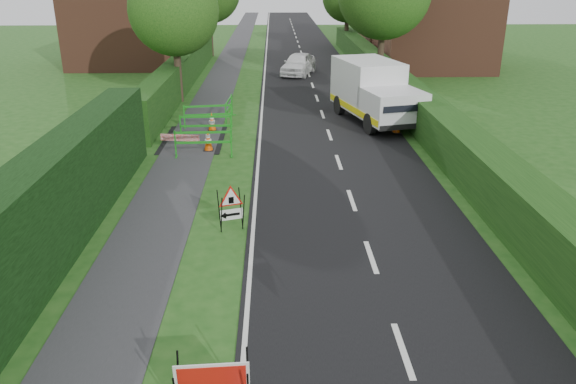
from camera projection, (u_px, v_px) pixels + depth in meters
name	position (u px, v px, depth m)	size (l,w,h in m)	color
ground	(265.00, 281.00, 12.33)	(120.00, 120.00, 0.00)	#1D4C15
road_surface	(302.00, 54.00, 44.87)	(6.00, 90.00, 0.02)	black
footpath	(233.00, 54.00, 44.74)	(2.00, 90.00, 0.02)	#2D2D30
hedge_west_near	(36.00, 284.00, 12.21)	(1.10, 18.00, 2.50)	black
hedge_west_far	(184.00, 86.00, 32.63)	(1.00, 24.00, 1.80)	#14380F
hedge_east	(402.00, 109.00, 27.33)	(1.20, 50.00, 1.50)	#14380F
house_west	(126.00, 22.00, 38.86)	(7.50, 7.40, 7.88)	brown
house_east_a	(434.00, 24.00, 37.50)	(7.50, 7.40, 7.88)	brown
house_east_b	(403.00, 10.00, 50.52)	(7.50, 7.40, 7.88)	brown
tree_nw	(174.00, 10.00, 27.26)	(4.40, 4.40, 6.70)	#2D2116
triangle_sign	(230.00, 205.00, 14.36)	(0.92, 0.92, 1.07)	black
works_van	(374.00, 91.00, 24.68)	(3.54, 6.04, 2.59)	silver
traffic_cone_0	(397.00, 124.00, 23.24)	(0.38, 0.38, 0.79)	black
traffic_cone_1	(373.00, 111.00, 25.27)	(0.38, 0.38, 0.79)	black
traffic_cone_2	(374.00, 103.00, 26.84)	(0.38, 0.38, 0.79)	black
traffic_cone_3	(208.00, 141.00, 20.97)	(0.38, 0.38, 0.79)	black
traffic_cone_4	(212.00, 122.00, 23.56)	(0.38, 0.38, 0.79)	black
ped_barrier_0	(203.00, 140.00, 20.19)	(2.07, 0.44, 1.00)	#177F18
ped_barrier_1	(206.00, 124.00, 22.30)	(2.07, 0.42, 1.00)	#177F18
ped_barrier_2	(208.00, 113.00, 24.02)	(2.09, 0.63, 1.00)	#177F18
ped_barrier_3	(229.00, 107.00, 25.06)	(0.48, 2.08, 1.00)	#177F18
redwhite_plank	(181.00, 149.00, 21.29)	(1.50, 0.04, 0.25)	red
hatchback_car	(298.00, 64.00, 35.95)	(1.62, 4.03, 1.37)	white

